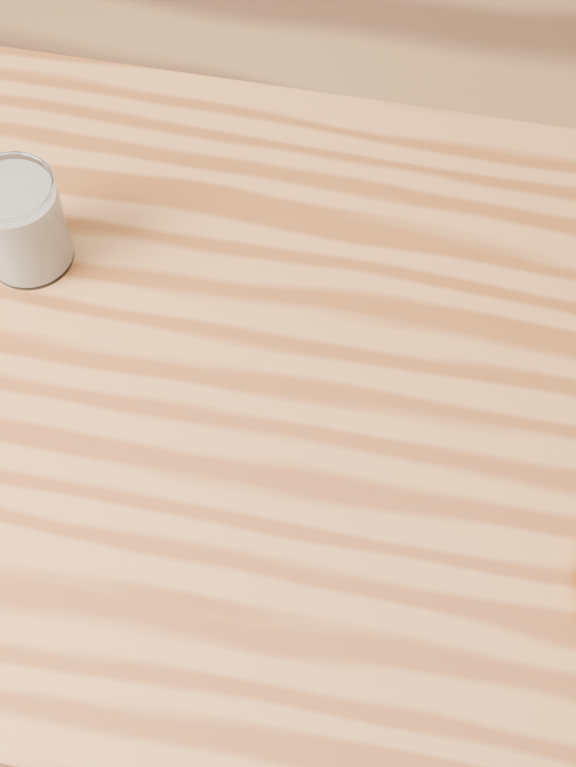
# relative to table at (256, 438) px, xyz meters

# --- Properties ---
(room) EXTENTS (4.04, 4.04, 2.70)m
(room) POSITION_rel_table_xyz_m (0.00, 0.00, 0.58)
(room) COLOR #9B6C3C
(room) RESTS_ON ground
(table) EXTENTS (1.20, 0.80, 0.90)m
(table) POSITION_rel_table_xyz_m (0.00, 0.00, 0.00)
(table) COLOR #995E2D
(table) RESTS_ON ground
(smoothie_glass) EXTENTS (0.09, 0.09, 0.11)m
(smoothie_glass) POSITION_rel_table_xyz_m (-0.26, 0.10, 0.18)
(smoothie_glass) COLOR white
(smoothie_glass) RESTS_ON table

